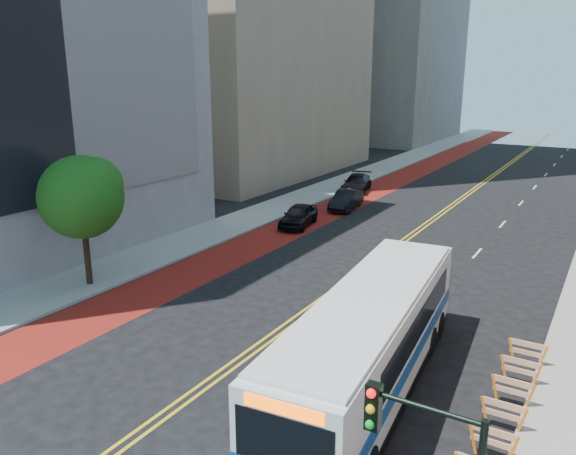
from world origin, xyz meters
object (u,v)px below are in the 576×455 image
at_px(street_tree, 82,194).
at_px(car_b, 346,200).
at_px(car_a, 298,215).
at_px(car_c, 357,183).
at_px(transit_bus, 371,340).

height_order(street_tree, car_b, street_tree).
xyz_separation_m(car_a, car_b, (0.74, 6.51, -0.02)).
bearing_deg(street_tree, car_b, 79.52).
bearing_deg(street_tree, car_c, 86.20).
relative_size(street_tree, car_a, 1.45).
bearing_deg(car_c, car_b, -85.40).
distance_m(car_b, car_c, 7.27).
height_order(transit_bus, car_a, transit_bus).
relative_size(car_a, car_b, 0.99).
bearing_deg(car_b, car_c, 100.52).
relative_size(transit_bus, car_b, 2.94).
relative_size(street_tree, transit_bus, 0.49).
bearing_deg(transit_bus, street_tree, 168.25).
xyz_separation_m(car_b, car_c, (-2.19, 6.93, 0.01)).
xyz_separation_m(transit_bus, car_c, (-14.45, 31.12, -1.15)).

